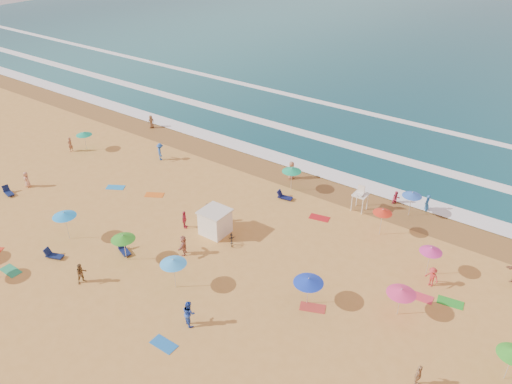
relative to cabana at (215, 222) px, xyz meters
The scene contains 12 objects.
ground 2.85m from the cabana, 18.74° to the right, with size 220.00×220.00×0.00m, color gold.
ocean 83.19m from the cabana, 88.26° to the left, with size 220.00×140.00×0.18m, color #0C4756.
wet_sand 11.96m from the cabana, 77.77° to the left, with size 220.00×220.00×0.00m, color olive.
surf_foam 20.64m from the cabana, 82.97° to the left, with size 200.00×18.70×0.05m.
cabana is the anchor object (origin of this frame).
cabana_roof 1.06m from the cabana, ahead, with size 2.20×2.20×0.12m, color silver.
bicycle 2.01m from the cabana, ahead, with size 0.56×1.60×0.84m, color black.
lifeguard_stand 12.77m from the cabana, 51.20° to the left, with size 1.20×1.20×2.10m, color white, non-canonical shape.
beach_umbrellas 5.96m from the cabana, ahead, with size 50.73×27.75×0.77m.
loungers 9.25m from the cabana, 31.77° to the right, with size 46.23×22.57×0.34m.
towels 4.52m from the cabana, 48.39° to the right, with size 32.64×20.37×0.03m.
beachgoers 6.08m from the cabana, 37.36° to the left, with size 50.99×24.26×2.14m.
Camera 1 is at (19.57, -24.31, 23.61)m, focal length 35.00 mm.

